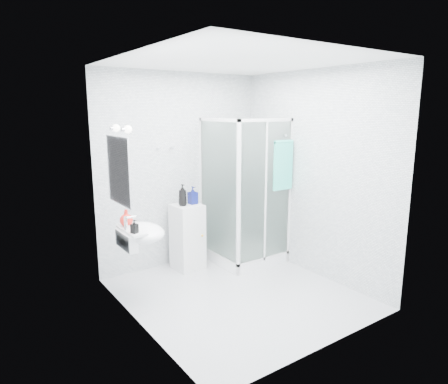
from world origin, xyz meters
TOP-DOWN VIEW (x-y plane):
  - room at (0.00, 0.00)m, footprint 2.40×2.60m
  - shower_enclosure at (0.67, 0.77)m, footprint 0.90×0.95m
  - wall_basin at (-0.99, 0.45)m, footprint 0.46×0.56m
  - mirror at (-1.19, 0.45)m, footprint 0.02×0.60m
  - vanity_lights at (-1.14, 0.45)m, footprint 0.10×0.40m
  - wall_hooks at (-0.25, 1.26)m, footprint 0.23×0.06m
  - storage_cabinet at (-0.08, 1.02)m, footprint 0.38×0.40m
  - hand_towel at (1.01, 0.36)m, footprint 0.31×0.05m
  - shampoo_bottle_a at (-0.15, 1.00)m, footprint 0.11×0.11m
  - shampoo_bottle_b at (0.01, 1.02)m, footprint 0.12×0.12m
  - soap_dispenser_orange at (-1.07, 0.61)m, footprint 0.18×0.18m
  - soap_dispenser_black at (-1.11, 0.30)m, footprint 0.08×0.08m

SIDE VIEW (x-z plane):
  - storage_cabinet at x=-0.08m, z-range 0.00..0.88m
  - shower_enclosure at x=0.67m, z-range -0.55..1.45m
  - wall_basin at x=-0.99m, z-range 0.62..0.97m
  - soap_dispenser_black at x=-1.11m, z-range 0.86..1.00m
  - soap_dispenser_orange at x=-1.07m, z-range 0.86..1.04m
  - shampoo_bottle_b at x=0.01m, z-range 0.88..1.12m
  - shampoo_bottle_a at x=-0.15m, z-range 0.88..1.17m
  - room at x=0.00m, z-range 0.00..2.60m
  - hand_towel at x=1.01m, z-range 1.08..1.74m
  - mirror at x=-1.19m, z-range 1.15..1.85m
  - wall_hooks at x=-0.25m, z-range 1.60..1.64m
  - vanity_lights at x=-1.14m, z-range 1.88..1.96m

